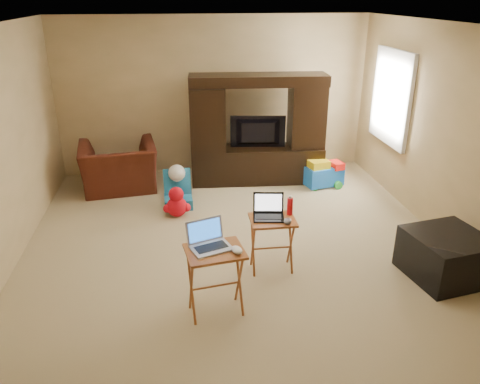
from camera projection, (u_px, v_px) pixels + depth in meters
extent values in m
plane|color=#C9BA8B|center=(238.00, 247.00, 5.57)|extent=(5.50, 5.50, 0.00)
plane|color=silver|center=(237.00, 25.00, 4.59)|extent=(5.50, 5.50, 0.00)
plane|color=tan|center=(214.00, 96.00, 7.58)|extent=(5.00, 0.00, 5.00)
plane|color=tan|center=(305.00, 297.00, 2.58)|extent=(5.00, 0.00, 5.00)
plane|color=tan|center=(451.00, 138.00, 5.41)|extent=(0.00, 5.50, 5.50)
plane|color=white|center=(392.00, 97.00, 6.76)|extent=(0.00, 1.20, 1.20)
cube|color=white|center=(391.00, 97.00, 6.75)|extent=(0.06, 1.14, 1.34)
cube|color=black|center=(258.00, 130.00, 7.21)|extent=(2.09, 0.65, 1.69)
imported|color=black|center=(258.00, 133.00, 7.18)|extent=(0.86, 0.22, 0.49)
imported|color=#4D1A10|center=(119.00, 167.00, 7.08)|extent=(1.22, 1.10, 0.72)
cube|color=black|center=(446.00, 256.00, 4.92)|extent=(0.87, 0.87, 0.48)
cube|color=#965624|center=(216.00, 282.00, 4.31)|extent=(0.57, 0.49, 0.67)
cube|color=#A05926|center=(272.00, 245.00, 5.01)|extent=(0.48, 0.38, 0.61)
cube|color=#B9B9BE|center=(211.00, 237.00, 4.16)|extent=(0.43, 0.39, 0.24)
cube|color=black|center=(269.00, 208.00, 4.85)|extent=(0.36, 0.31, 0.24)
ellipsoid|color=white|center=(237.00, 250.00, 4.13)|extent=(0.13, 0.16, 0.06)
ellipsoid|color=#444349|center=(288.00, 221.00, 4.79)|extent=(0.12, 0.14, 0.05)
cylinder|color=red|center=(290.00, 206.00, 4.95)|extent=(0.06, 0.06, 0.19)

